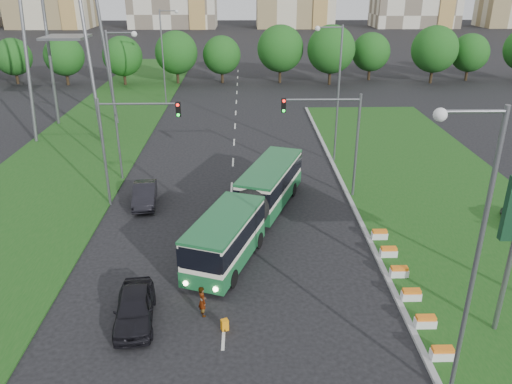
{
  "coord_description": "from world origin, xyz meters",
  "views": [
    {
      "loc": [
        -1.91,
        -25.1,
        15.67
      ],
      "look_at": [
        -1.19,
        5.06,
        2.6
      ],
      "focal_mm": 35.0,
      "sensor_mm": 36.0,
      "label": 1
    }
  ],
  "objects_px": {
    "car_left_far": "(145,194)",
    "car_left_near": "(134,308)",
    "traffic_mast_median": "(336,130)",
    "articulated_bus": "(248,206)",
    "pedestrian": "(202,301)",
    "traffic_mast_left": "(125,135)",
    "shopping_trolley": "(225,325)"
  },
  "relations": [
    {
      "from": "traffic_mast_left",
      "to": "articulated_bus",
      "type": "distance_m",
      "value": 10.29
    },
    {
      "from": "car_left_near",
      "to": "traffic_mast_median",
      "type": "bearing_deg",
      "value": 44.11
    },
    {
      "from": "traffic_mast_median",
      "to": "articulated_bus",
      "type": "relative_size",
      "value": 0.48
    },
    {
      "from": "traffic_mast_left",
      "to": "car_left_near",
      "type": "distance_m",
      "value": 14.9
    },
    {
      "from": "articulated_bus",
      "to": "pedestrian",
      "type": "xyz_separation_m",
      "value": [
        -2.38,
        -9.31,
        -0.85
      ]
    },
    {
      "from": "articulated_bus",
      "to": "car_left_far",
      "type": "height_order",
      "value": "articulated_bus"
    },
    {
      "from": "car_left_far",
      "to": "pedestrian",
      "type": "distance_m",
      "value": 14.51
    },
    {
      "from": "car_left_far",
      "to": "car_left_near",
      "type": "bearing_deg",
      "value": -88.26
    },
    {
      "from": "traffic_mast_left",
      "to": "pedestrian",
      "type": "bearing_deg",
      "value": -64.95
    },
    {
      "from": "pedestrian",
      "to": "shopping_trolley",
      "type": "xyz_separation_m",
      "value": [
        1.14,
        -1.18,
        -0.55
      ]
    },
    {
      "from": "car_left_near",
      "to": "pedestrian",
      "type": "height_order",
      "value": "pedestrian"
    },
    {
      "from": "traffic_mast_median",
      "to": "car_left_far",
      "type": "distance_m",
      "value": 14.93
    },
    {
      "from": "car_left_far",
      "to": "traffic_mast_left",
      "type": "bearing_deg",
      "value": 176.58
    },
    {
      "from": "traffic_mast_left",
      "to": "pedestrian",
      "type": "xyz_separation_m",
      "value": [
        6.29,
        -13.45,
        -4.52
      ]
    },
    {
      "from": "pedestrian",
      "to": "traffic_mast_left",
      "type": "bearing_deg",
      "value": 2.59
    },
    {
      "from": "pedestrian",
      "to": "shopping_trolley",
      "type": "bearing_deg",
      "value": -158.57
    },
    {
      "from": "articulated_bus",
      "to": "car_left_near",
      "type": "bearing_deg",
      "value": -100.3
    },
    {
      "from": "car_left_near",
      "to": "traffic_mast_left",
      "type": "bearing_deg",
      "value": 95.6
    },
    {
      "from": "car_left_near",
      "to": "pedestrian",
      "type": "bearing_deg",
      "value": 0.57
    },
    {
      "from": "articulated_bus",
      "to": "shopping_trolley",
      "type": "height_order",
      "value": "articulated_bus"
    },
    {
      "from": "traffic_mast_left",
      "to": "shopping_trolley",
      "type": "height_order",
      "value": "traffic_mast_left"
    },
    {
      "from": "car_left_far",
      "to": "traffic_mast_median",
      "type": "bearing_deg",
      "value": -2.7
    },
    {
      "from": "traffic_mast_median",
      "to": "articulated_bus",
      "type": "bearing_deg",
      "value": -141.59
    },
    {
      "from": "car_left_near",
      "to": "pedestrian",
      "type": "distance_m",
      "value": 3.31
    },
    {
      "from": "car_left_far",
      "to": "pedestrian",
      "type": "height_order",
      "value": "pedestrian"
    },
    {
      "from": "traffic_mast_median",
      "to": "articulated_bus",
      "type": "distance_m",
      "value": 9.06
    },
    {
      "from": "car_left_far",
      "to": "shopping_trolley",
      "type": "xyz_separation_m",
      "value": [
        6.44,
        -14.69,
        -0.47
      ]
    },
    {
      "from": "traffic_mast_left",
      "to": "car_left_near",
      "type": "xyz_separation_m",
      "value": [
        3.0,
        -13.87,
        -4.56
      ]
    },
    {
      "from": "car_left_far",
      "to": "articulated_bus",
      "type": "bearing_deg",
      "value": -35.16
    },
    {
      "from": "articulated_bus",
      "to": "car_left_far",
      "type": "relative_size",
      "value": 3.62
    },
    {
      "from": "articulated_bus",
      "to": "pedestrian",
      "type": "distance_m",
      "value": 9.64
    },
    {
      "from": "traffic_mast_median",
      "to": "articulated_bus",
      "type": "height_order",
      "value": "traffic_mast_median"
    }
  ]
}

